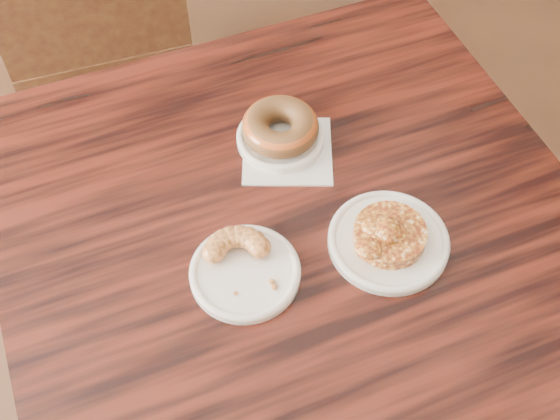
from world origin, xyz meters
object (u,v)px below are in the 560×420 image
object	(u,v)px
cafe_table	(293,335)
glazed_donut	(280,127)
cruller_fragment	(245,265)
chair_far	(92,15)
apple_fritter	(390,233)

from	to	relation	value
cafe_table	glazed_donut	world-z (taller)	glazed_donut
cafe_table	cruller_fragment	size ratio (longest dim) A/B	7.75
chair_far	apple_fritter	xyz separation A→B (m)	(0.34, -1.04, 0.33)
cafe_table	cruller_fragment	world-z (taller)	cruller_fragment
glazed_donut	apple_fritter	xyz separation A→B (m)	(0.09, -0.24, -0.01)
cruller_fragment	glazed_donut	bearing A→B (deg)	61.21
chair_far	glazed_donut	world-z (taller)	chair_far
cafe_table	apple_fritter	xyz separation A→B (m)	(0.12, -0.07, 0.40)
chair_far	cruller_fragment	xyz separation A→B (m)	(0.13, -1.03, 0.33)
cafe_table	chair_far	size ratio (longest dim) A/B	0.97
glazed_donut	apple_fritter	distance (m)	0.25
cruller_fragment	apple_fritter	bearing A→B (deg)	-3.19
glazed_donut	chair_far	bearing A→B (deg)	107.26
chair_far	apple_fritter	bearing A→B (deg)	107.47
cruller_fragment	chair_far	bearing A→B (deg)	97.06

